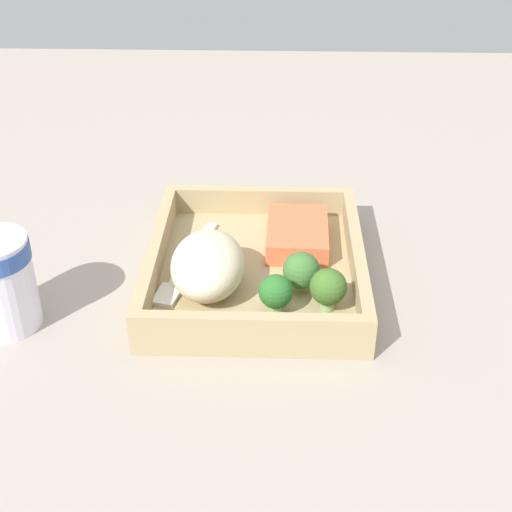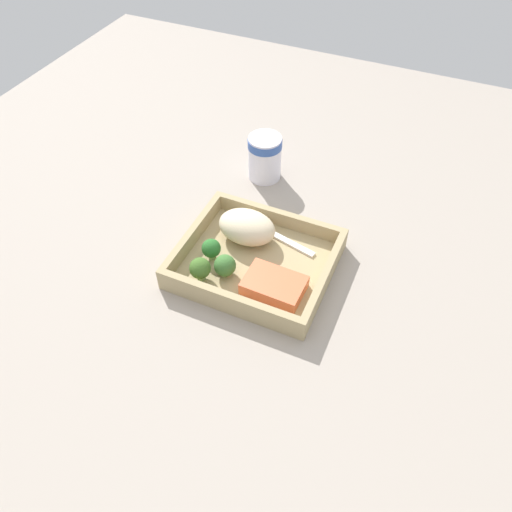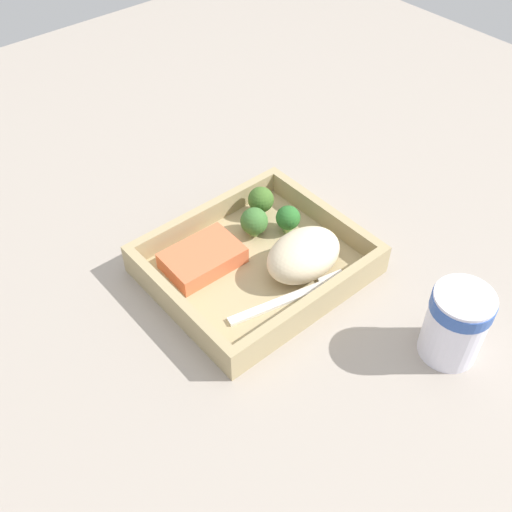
% 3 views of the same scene
% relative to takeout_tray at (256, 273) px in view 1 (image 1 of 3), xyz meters
% --- Properties ---
extents(ground_plane, '(1.60, 1.60, 0.02)m').
position_rel_takeout_tray_xyz_m(ground_plane, '(0.00, 0.00, -0.02)').
color(ground_plane, '#9E9286').
extents(takeout_tray, '(0.25, 0.22, 0.01)m').
position_rel_takeout_tray_xyz_m(takeout_tray, '(0.00, 0.00, 0.00)').
color(takeout_tray, tan).
rests_on(takeout_tray, ground_plane).
extents(tray_rim, '(0.25, 0.22, 0.03)m').
position_rel_takeout_tray_xyz_m(tray_rim, '(0.00, 0.00, 0.02)').
color(tray_rim, tan).
rests_on(tray_rim, takeout_tray).
extents(salmon_fillet, '(0.10, 0.07, 0.02)m').
position_rel_takeout_tray_xyz_m(salmon_fillet, '(-0.05, 0.04, 0.02)').
color(salmon_fillet, '#DF6940').
rests_on(salmon_fillet, takeout_tray).
extents(mashed_potatoes, '(0.10, 0.07, 0.05)m').
position_rel_takeout_tray_xyz_m(mashed_potatoes, '(0.04, -0.05, 0.03)').
color(mashed_potatoes, beige).
rests_on(mashed_potatoes, takeout_tray).
extents(broccoli_floret_1, '(0.04, 0.04, 0.04)m').
position_rel_takeout_tray_xyz_m(broccoli_floret_1, '(0.04, 0.04, 0.03)').
color(broccoli_floret_1, '#81A860').
rests_on(broccoli_floret_1, takeout_tray).
extents(broccoli_floret_2, '(0.03, 0.03, 0.04)m').
position_rel_takeout_tray_xyz_m(broccoli_floret_2, '(0.07, 0.02, 0.03)').
color(broccoli_floret_2, '#7EAA5E').
rests_on(broccoli_floret_2, takeout_tray).
extents(broccoli_floret_3, '(0.03, 0.03, 0.04)m').
position_rel_takeout_tray_xyz_m(broccoli_floret_3, '(0.07, 0.07, 0.03)').
color(broccoli_floret_3, '#86AB66').
rests_on(broccoli_floret_3, takeout_tray).
extents(fork, '(0.16, 0.05, 0.00)m').
position_rel_takeout_tray_xyz_m(fork, '(0.00, -0.07, 0.01)').
color(fork, white).
rests_on(fork, takeout_tray).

